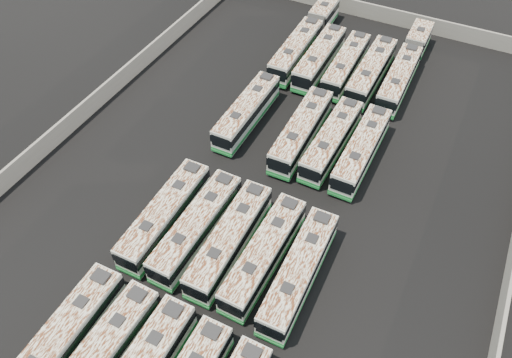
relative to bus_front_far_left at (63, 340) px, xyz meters
name	(u,v)px	position (x,y,z in m)	size (l,w,h in m)	color
ground	(260,196)	(6.01, 20.05, -1.70)	(140.00, 140.00, 0.00)	black
perimeter_wall	(260,189)	(6.01, 20.05, -0.60)	(45.20, 73.20, 2.20)	slate
bus_front_far_left	(63,340)	(0.00, 0.00, 0.00)	(2.65, 11.82, 3.32)	#B9BBB5
bus_midfront_far_left	(165,215)	(0.13, 13.04, -0.01)	(2.65, 11.75, 3.30)	#B9BBB5
bus_midfront_left	(197,227)	(3.32, 13.17, -0.01)	(2.63, 11.73, 3.30)	#B9BBB5
bus_midfront_center	(230,240)	(6.53, 13.26, -0.01)	(2.67, 11.75, 3.30)	#B9BBB5
bus_midfront_right	(264,254)	(9.74, 13.29, -0.03)	(2.63, 11.61, 3.26)	#B9BBB5
bus_midfront_far_right	(299,272)	(13.03, 13.01, -0.01)	(2.72, 11.73, 3.29)	#B9BBB5
bus_midback_far_left	(247,112)	(0.04, 28.87, -0.04)	(2.49, 11.54, 3.25)	#B9BBB5
bus_midback_center	(301,131)	(6.51, 28.61, 0.02)	(2.78, 11.96, 3.36)	#B9BBB5
bus_midback_right	(331,140)	(9.77, 28.80, -0.05)	(2.65, 11.48, 3.22)	#B9BBB5
bus_midback_far_right	(361,150)	(12.95, 28.77, -0.03)	(2.51, 11.62, 3.27)	#B9BBB5
bus_back_far_left	(306,38)	(0.02, 45.06, 0.02)	(2.98, 18.63, 3.37)	#B9BBB5
bus_back_left	(319,58)	(3.23, 41.74, 0.00)	(2.63, 11.82, 3.32)	#B9BBB5
bus_back_center	(346,65)	(6.57, 41.89, -0.05)	(2.68, 11.50, 3.22)	#B9BBB5
bus_back_right	(371,72)	(9.70, 41.85, 0.02)	(2.55, 11.94, 3.36)	#B9BBB5
bus_back_far_right	(406,65)	(12.96, 45.04, -0.04)	(2.71, 17.90, 3.24)	#B9BBB5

